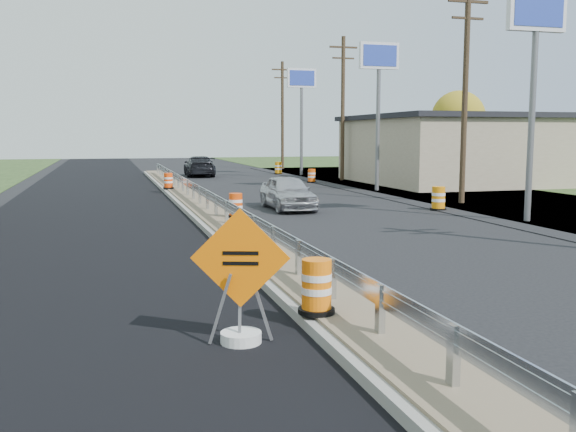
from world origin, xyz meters
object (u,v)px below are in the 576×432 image
object	(u,v)px
barrel_shoulder_mid	(312,176)
barrel_shoulder_far	(278,168)
barrel_median_near	(317,287)
car_dark_far	(199,166)
car_silver	(288,192)
barrel_shoulder_near	(438,199)
caution_sign	(241,310)
barrel_median_far	(168,181)
barrel_median_mid	(236,206)

from	to	relation	value
barrel_shoulder_mid	barrel_shoulder_far	world-z (taller)	barrel_shoulder_far
barrel_median_near	car_dark_far	xyz separation A→B (m)	(3.53, 37.97, 0.10)
barrel_median_near	barrel_shoulder_far	xyz separation A→B (m)	(9.75, 38.66, -0.18)
barrel_median_near	car_silver	distance (m)	16.21
barrel_shoulder_near	barrel_shoulder_mid	world-z (taller)	barrel_shoulder_near
caution_sign	barrel_median_far	xyz separation A→B (m)	(1.31, 24.96, 0.12)
caution_sign	barrel_shoulder_near	world-z (taller)	caution_sign
barrel_median_near	barrel_shoulder_near	xyz separation A→B (m)	(9.75, 13.72, -0.18)
barrel_shoulder_far	car_dark_far	xyz separation A→B (m)	(-6.22, -0.69, 0.28)
barrel_median_mid	barrel_shoulder_mid	bearing A→B (deg)	64.37
barrel_median_near	barrel_shoulder_far	bearing A→B (deg)	75.85
caution_sign	car_dark_far	bearing A→B (deg)	100.73
caution_sign	barrel_shoulder_mid	bearing A→B (deg)	88.07
barrel_median_mid	barrel_median_far	xyz separation A→B (m)	(-1.10, 12.48, -0.00)
caution_sign	barrel_median_mid	bearing A→B (deg)	96.97
caution_sign	barrel_median_near	size ratio (longest dim) A/B	2.31
barrel_median_far	car_dark_far	size ratio (longest dim) A/B	0.16
barrel_median_far	barrel_shoulder_near	distance (m)	14.54
barrel_median_mid	barrel_shoulder_far	xyz separation A→B (m)	(8.65, 26.64, -0.17)
barrel_shoulder_near	car_dark_far	distance (m)	25.04
barrel_median_near	car_silver	world-z (taller)	car_silver
barrel_median_near	car_dark_far	bearing A→B (deg)	84.70
barrel_shoulder_mid	car_dark_far	world-z (taller)	car_dark_far
barrel_median_mid	barrel_shoulder_near	bearing A→B (deg)	11.10
caution_sign	car_dark_far	size ratio (longest dim) A/B	0.39
barrel_shoulder_mid	barrel_shoulder_near	bearing A→B (deg)	-89.16
car_dark_far	car_silver	bearing A→B (deg)	94.63
caution_sign	barrel_shoulder_far	size ratio (longest dim) A/B	2.08
barrel_median_far	car_dark_far	xyz separation A→B (m)	(3.53, 13.47, 0.12)
barrel_shoulder_far	car_dark_far	world-z (taller)	car_dark_far
barrel_shoulder_far	barrel_median_far	bearing A→B (deg)	-124.55
car_silver	caution_sign	bearing A→B (deg)	-108.20
barrel_shoulder_mid	car_dark_far	size ratio (longest dim) A/B	0.17
barrel_median_near	car_silver	xyz separation A→B (m)	(3.99, 15.72, 0.05)
caution_sign	barrel_median_near	xyz separation A→B (m)	(1.31, 0.46, 0.14)
caution_sign	barrel_median_mid	distance (m)	12.72
barrel_median_mid	car_silver	distance (m)	4.69
caution_sign	barrel_median_near	world-z (taller)	caution_sign
barrel_shoulder_far	car_silver	world-z (taller)	car_silver
barrel_shoulder_near	car_silver	size ratio (longest dim) A/B	0.23
barrel_median_far	barrel_shoulder_far	xyz separation A→B (m)	(9.75, 14.16, -0.17)
barrel_shoulder_near	barrel_shoulder_mid	xyz separation A→B (m)	(-0.23, 15.85, -0.04)
caution_sign	barrel_shoulder_mid	xyz separation A→B (m)	(10.83, 30.04, -0.09)
caution_sign	barrel_shoulder_near	distance (m)	17.99
barrel_shoulder_near	barrel_median_far	bearing A→B (deg)	132.13
barrel_shoulder_near	car_dark_far	xyz separation A→B (m)	(-6.22, 24.25, 0.28)
barrel_shoulder_mid	barrel_shoulder_far	distance (m)	9.09
barrel_shoulder_near	caution_sign	bearing A→B (deg)	-127.95
barrel_shoulder_near	barrel_shoulder_mid	distance (m)	15.85
barrel_median_far	car_silver	bearing A→B (deg)	-65.57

